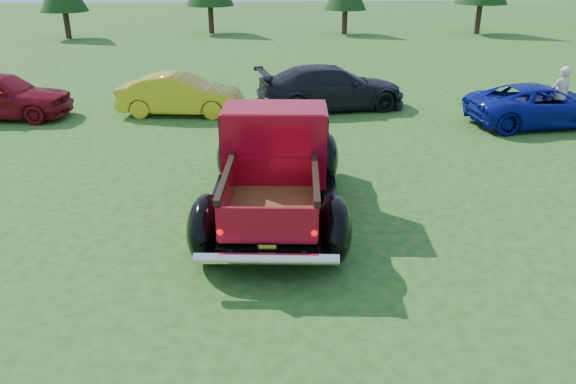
{
  "coord_description": "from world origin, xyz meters",
  "views": [
    {
      "loc": [
        -0.43,
        -8.89,
        4.86
      ],
      "look_at": [
        0.18,
        0.2,
        1.03
      ],
      "focal_mm": 35.0,
      "sensor_mm": 36.0,
      "label": 1
    }
  ],
  "objects_px": {
    "spectator": "(560,97)",
    "show_car_yellow": "(181,95)",
    "pickup_truck": "(275,160)",
    "show_car_grey": "(331,87)",
    "show_car_blue": "(541,105)"
  },
  "relations": [
    {
      "from": "pickup_truck",
      "to": "show_car_yellow",
      "type": "relative_size",
      "value": 1.47
    },
    {
      "from": "show_car_grey",
      "to": "spectator",
      "type": "xyz_separation_m",
      "value": [
        6.64,
        -2.6,
        0.19
      ]
    },
    {
      "from": "spectator",
      "to": "show_car_yellow",
      "type": "bearing_deg",
      "value": -22.3
    },
    {
      "from": "pickup_truck",
      "to": "show_car_grey",
      "type": "relative_size",
      "value": 1.17
    },
    {
      "from": "pickup_truck",
      "to": "show_car_grey",
      "type": "distance_m",
      "value": 8.38
    },
    {
      "from": "show_car_yellow",
      "to": "show_car_grey",
      "type": "xyz_separation_m",
      "value": [
        5.05,
        0.43,
        0.07
      ]
    },
    {
      "from": "show_car_grey",
      "to": "show_car_blue",
      "type": "distance_m",
      "value": 6.66
    },
    {
      "from": "show_car_yellow",
      "to": "show_car_blue",
      "type": "xyz_separation_m",
      "value": [
        11.24,
        -2.03,
        -0.03
      ]
    },
    {
      "from": "show_car_grey",
      "to": "show_car_blue",
      "type": "xyz_separation_m",
      "value": [
        6.19,
        -2.46,
        -0.11
      ]
    },
    {
      "from": "show_car_yellow",
      "to": "spectator",
      "type": "height_order",
      "value": "spectator"
    },
    {
      "from": "show_car_yellow",
      "to": "show_car_blue",
      "type": "distance_m",
      "value": 11.42
    },
    {
      "from": "show_car_yellow",
      "to": "show_car_grey",
      "type": "height_order",
      "value": "show_car_grey"
    },
    {
      "from": "show_car_yellow",
      "to": "show_car_blue",
      "type": "height_order",
      "value": "show_car_yellow"
    },
    {
      "from": "show_car_grey",
      "to": "show_car_yellow",
      "type": "bearing_deg",
      "value": 85.76
    },
    {
      "from": "show_car_yellow",
      "to": "show_car_blue",
      "type": "bearing_deg",
      "value": -93.21
    }
  ]
}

